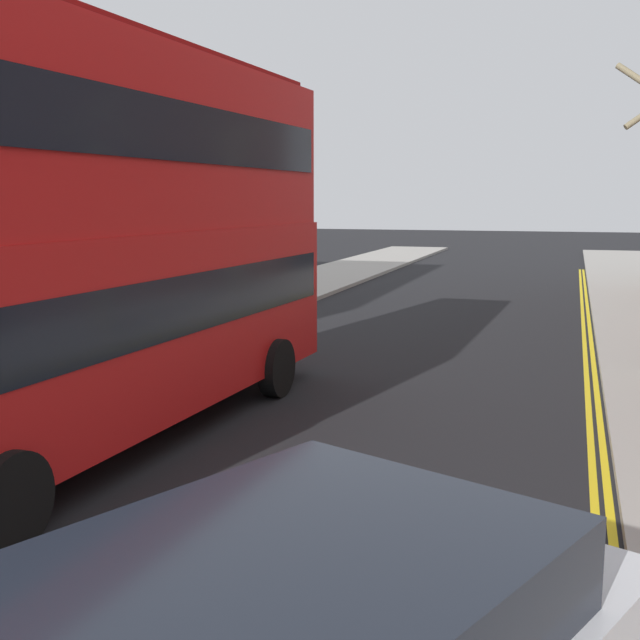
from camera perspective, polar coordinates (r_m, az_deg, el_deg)
sidewalk_left at (r=18.96m, az=-15.74°, el=-2.00°), size 4.00×80.00×0.14m
kerb_line_outer at (r=13.96m, az=19.49°, el=-6.26°), size 0.10×56.00×0.01m
kerb_line_inner at (r=13.95m, az=18.83°, el=-6.23°), size 0.10×56.00×0.01m
double_decker_bus_away at (r=11.48m, az=-15.79°, el=6.08°), size 3.14×10.90×5.64m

